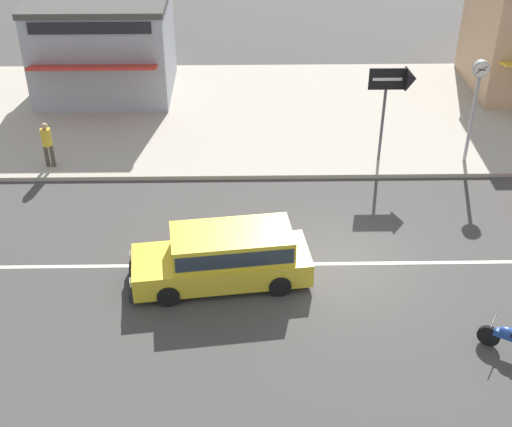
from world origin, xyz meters
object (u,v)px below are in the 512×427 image
(arrow_signboard, at_px, (405,83))
(minivan_yellow_0, at_px, (226,255))
(street_clock, at_px, (477,90))
(pedestrian_by_shop, at_px, (47,141))
(shopfront_far_kios, at_px, (104,45))

(arrow_signboard, bearing_deg, minivan_yellow_0, -132.11)
(minivan_yellow_0, height_order, street_clock, street_clock)
(pedestrian_by_shop, bearing_deg, street_clock, 0.64)
(shopfront_far_kios, bearing_deg, arrow_signboard, -29.45)
(street_clock, xyz_separation_m, arrow_signboard, (-2.41, 0.09, 0.24))
(arrow_signboard, relative_size, pedestrian_by_shop, 2.09)
(minivan_yellow_0, bearing_deg, street_clock, 37.64)
(arrow_signboard, distance_m, shopfront_far_kios, 12.65)
(minivan_yellow_0, distance_m, shopfront_far_kios, 13.72)
(shopfront_far_kios, bearing_deg, pedestrian_by_shop, -98.84)
(minivan_yellow_0, xyz_separation_m, shopfront_far_kios, (-5.16, 12.65, 1.30))
(street_clock, bearing_deg, arrow_signboard, 177.85)
(arrow_signboard, distance_m, pedestrian_by_shop, 12.15)
(pedestrian_by_shop, xyz_separation_m, shopfront_far_kios, (1.00, 6.45, 1.04))
(arrow_signboard, height_order, pedestrian_by_shop, arrow_signboard)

